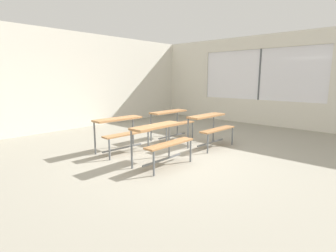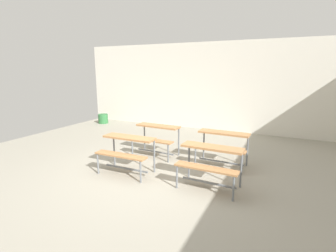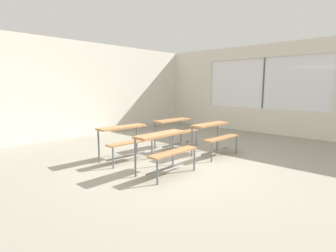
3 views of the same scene
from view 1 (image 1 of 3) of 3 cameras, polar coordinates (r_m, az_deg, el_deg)
ground at (r=5.29m, az=1.35°, el=-7.42°), size 10.00×9.00×0.05m
wall_back at (r=8.68m, az=-21.94°, el=9.08°), size 10.00×0.12×3.00m
wall_right at (r=9.35m, az=22.86°, el=8.73°), size 0.12×9.00×3.00m
desk_bench_r0c0 at (r=4.80m, az=-1.49°, el=-2.00°), size 1.11×0.60×0.74m
desk_bench_r0c1 at (r=6.16m, az=9.18°, el=0.66°), size 1.12×0.63×0.74m
desk_bench_r1c0 at (r=5.71m, az=-10.15°, el=-0.15°), size 1.13×0.64×0.74m
desk_bench_r1c1 at (r=6.81m, az=0.79°, el=1.72°), size 1.12×0.62×0.74m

